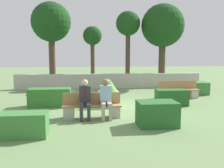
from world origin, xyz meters
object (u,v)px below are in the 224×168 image
at_px(person_seated_man, 85,97).
at_px(person_seated_woman, 106,97).
at_px(bench_left_side, 179,91).
at_px(planter_corner_right, 109,92).
at_px(tree_rightmost, 163,27).
at_px(tree_leftmost, 51,23).
at_px(tree_center_right, 128,26).
at_px(bench_front, 92,108).
at_px(tree_center_left, 92,39).

xyz_separation_m(person_seated_man, person_seated_woman, (0.71, 0.00, 0.01)).
xyz_separation_m(bench_left_side, planter_corner_right, (-3.60, -1.53, 0.25)).
distance_m(planter_corner_right, tree_rightmost, 7.90).
height_order(bench_left_side, tree_leftmost, tree_leftmost).
bearing_deg(tree_center_right, tree_rightmost, -0.46).
height_order(bench_front, planter_corner_right, planter_corner_right).
bearing_deg(person_seated_man, person_seated_woman, 0.14).
xyz_separation_m(bench_left_side, tree_leftmost, (-6.70, 4.74, 3.76)).
bearing_deg(tree_center_left, tree_center_right, -10.61).
bearing_deg(person_seated_woman, tree_center_left, 91.51).
relative_size(planter_corner_right, tree_center_left, 0.30).
bearing_deg(tree_center_right, tree_center_left, 169.39).
bearing_deg(tree_center_right, tree_leftmost, 175.86).
bearing_deg(tree_center_right, planter_corner_right, -106.77).
relative_size(tree_leftmost, tree_rightmost, 1.01).
distance_m(person_seated_woman, tree_rightmost, 9.50).
xyz_separation_m(tree_center_left, tree_rightmost, (4.56, -0.44, 0.78)).
relative_size(person_seated_woman, tree_center_right, 0.27).
relative_size(bench_front, tree_rightmost, 0.37).
bearing_deg(tree_rightmost, bench_left_side, -96.10).
distance_m(planter_corner_right, tree_center_left, 6.86).
bearing_deg(tree_center_left, bench_front, -91.83).
height_order(bench_left_side, planter_corner_right, planter_corner_right).
relative_size(person_seated_woman, tree_leftmost, 0.25).
distance_m(tree_leftmost, tree_center_right, 4.90).
xyz_separation_m(person_seated_woman, tree_leftmost, (-2.83, 8.20, 3.35)).
xyz_separation_m(tree_leftmost, tree_rightmost, (7.17, -0.37, -0.17)).
distance_m(person_seated_man, tree_leftmost, 9.11).
bearing_deg(bench_left_side, person_seated_man, -149.54).
distance_m(bench_left_side, tree_leftmost, 9.03).
xyz_separation_m(bench_front, tree_rightmost, (4.82, 7.69, 3.59)).
relative_size(bench_left_side, person_seated_man, 1.47).
xyz_separation_m(person_seated_woman, tree_rightmost, (4.34, 7.82, 3.18)).
xyz_separation_m(planter_corner_right, tree_center_left, (-0.49, 6.34, 2.56)).
bearing_deg(tree_center_left, person_seated_man, -93.40).
xyz_separation_m(bench_left_side, tree_center_left, (-4.09, 4.81, 2.82)).
relative_size(tree_center_right, tree_rightmost, 0.91).
bearing_deg(tree_center_right, bench_left_side, -67.48).
bearing_deg(planter_corner_right, tree_rightmost, 55.41).
relative_size(bench_front, tree_center_left, 0.51).
distance_m(tree_leftmost, tree_center_left, 2.78).
height_order(person_seated_woman, planter_corner_right, person_seated_woman).
distance_m(bench_left_side, tree_center_left, 6.92).
bearing_deg(tree_leftmost, tree_center_left, 1.59).
relative_size(bench_left_side, tree_leftmost, 0.36).
height_order(person_seated_man, tree_center_left, tree_center_left).
bearing_deg(bench_left_side, tree_leftmost, 138.17).
relative_size(bench_front, person_seated_man, 1.52).
height_order(bench_left_side, tree_center_right, tree_center_right).
bearing_deg(bench_front, person_seated_man, -148.80).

